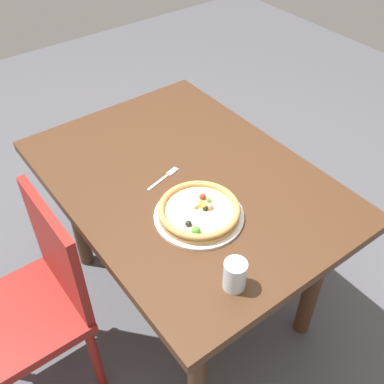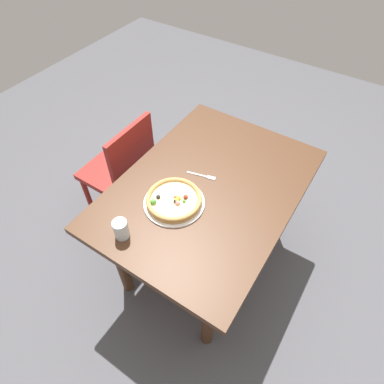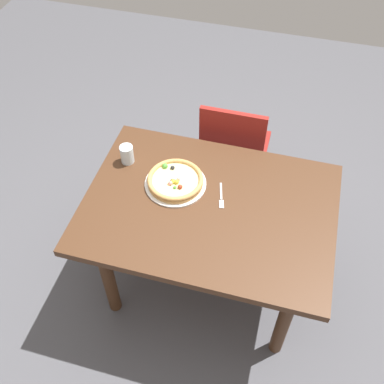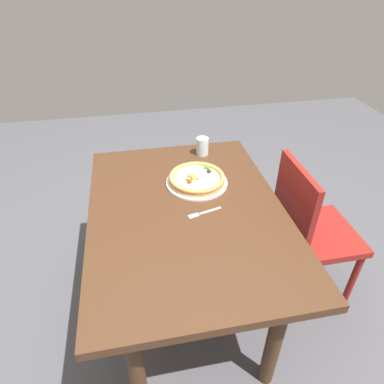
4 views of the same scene
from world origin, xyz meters
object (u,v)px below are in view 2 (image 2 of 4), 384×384
(chair_near, at_px, (123,170))
(plate, at_px, (174,203))
(dining_table, at_px, (208,199))
(fork, at_px, (204,176))
(pizza, at_px, (174,200))
(drinking_glass, at_px, (121,229))

(chair_near, height_order, plate, chair_near)
(dining_table, xyz_separation_m, fork, (-0.05, -0.06, 0.11))
(pizza, relative_size, drinking_glass, 2.79)
(dining_table, bearing_deg, plate, -24.06)
(plate, relative_size, fork, 1.93)
(chair_near, xyz_separation_m, plate, (0.20, 0.57, 0.25))
(dining_table, relative_size, chair_near, 1.39)
(dining_table, distance_m, plate, 0.25)
(dining_table, xyz_separation_m, drinking_glass, (0.49, -0.18, 0.16))
(plate, distance_m, drinking_glass, 0.31)
(chair_near, distance_m, plate, 0.66)
(pizza, bearing_deg, plate, 168.32)
(dining_table, distance_m, chair_near, 0.68)
(dining_table, bearing_deg, chair_near, -90.00)
(fork, bearing_deg, drinking_glass, -116.93)
(fork, bearing_deg, dining_table, -51.16)
(pizza, distance_m, drinking_glass, 0.31)
(plate, relative_size, pizza, 1.10)
(chair_near, height_order, drinking_glass, chair_near)
(chair_near, height_order, pizza, chair_near)
(chair_near, height_order, fork, chair_near)
(pizza, xyz_separation_m, drinking_glass, (0.29, -0.09, 0.02))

